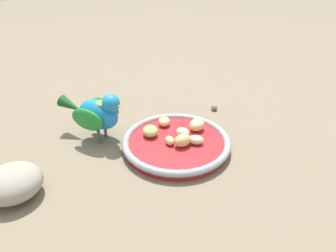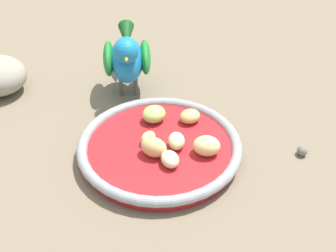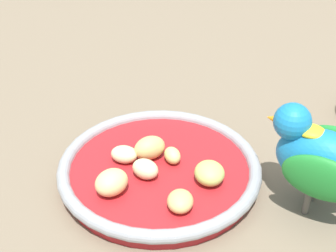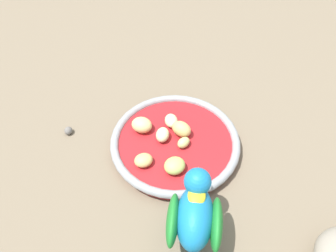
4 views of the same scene
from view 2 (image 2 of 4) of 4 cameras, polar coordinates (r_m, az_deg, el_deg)
ground_plane at (r=0.71m, az=-0.96°, el=-4.59°), size 4.00×4.00×0.00m
feeding_bowl at (r=0.71m, az=-0.96°, el=-2.60°), size 0.24×0.24×0.03m
apple_piece_0 at (r=0.69m, az=-1.68°, el=-2.49°), size 0.04×0.04×0.03m
apple_piece_1 at (r=0.69m, az=4.47°, el=-2.28°), size 0.04×0.04×0.03m
apple_piece_2 at (r=0.70m, az=0.98°, el=-1.73°), size 0.04×0.03×0.02m
apple_piece_3 at (r=0.75m, az=-1.63°, el=1.39°), size 0.05×0.05×0.02m
apple_piece_4 at (r=0.67m, az=0.23°, el=-3.84°), size 0.04×0.04×0.02m
apple_piece_5 at (r=0.75m, az=2.55°, el=1.13°), size 0.04×0.04×0.02m
apple_piece_6 at (r=0.71m, az=-2.28°, el=-1.37°), size 0.03×0.03×0.02m
parrot at (r=0.83m, az=-4.76°, el=7.99°), size 0.17×0.10×0.12m
pebble_0 at (r=0.75m, az=15.20°, el=-2.77°), size 0.02×0.02×0.02m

